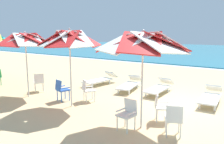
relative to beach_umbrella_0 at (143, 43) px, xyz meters
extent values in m
plane|color=#D3B784|center=(0.16, 2.93, -2.44)|extent=(80.00, 80.00, 0.00)
cube|color=white|center=(0.16, 12.77, -2.44)|extent=(80.00, 0.70, 0.01)
cylinder|color=silver|center=(0.00, 0.00, -1.29)|extent=(0.05, 0.05, 2.31)
cube|color=red|center=(0.58, 0.24, 0.02)|extent=(1.49, 1.36, 0.57)
cube|color=white|center=(0.24, 0.58, 0.02)|extent=(1.38, 1.43, 0.57)
cube|color=red|center=(-0.24, 0.58, 0.02)|extent=(1.36, 1.49, 0.57)
cube|color=white|center=(-0.58, 0.24, 0.02)|extent=(1.43, 1.38, 0.57)
cube|color=red|center=(-0.58, -0.24, 0.02)|extent=(1.49, 1.36, 0.57)
cube|color=white|center=(-0.24, -0.58, 0.02)|extent=(1.38, 1.43, 0.57)
cube|color=red|center=(0.24, -0.58, 0.02)|extent=(1.36, 1.49, 0.57)
cube|color=white|center=(0.58, -0.24, 0.02)|extent=(1.43, 1.38, 0.57)
sphere|color=silver|center=(0.00, 0.00, 0.32)|extent=(0.08, 0.08, 0.08)
cube|color=white|center=(0.30, 0.82, -2.00)|extent=(0.59, 0.59, 0.05)
cube|color=white|center=(0.12, 0.73, -1.78)|extent=(0.27, 0.42, 0.40)
cube|color=white|center=(0.21, 1.00, -1.89)|extent=(0.37, 0.21, 0.03)
cube|color=white|center=(0.39, 0.64, -1.89)|extent=(0.37, 0.21, 0.03)
cylinder|color=white|center=(0.38, 1.06, -2.24)|extent=(0.04, 0.04, 0.41)
cylinder|color=white|center=(0.54, 0.74, -2.24)|extent=(0.04, 0.04, 0.41)
cylinder|color=white|center=(0.07, 0.90, -2.24)|extent=(0.04, 0.04, 0.41)
cylinder|color=white|center=(0.23, 0.58, -2.24)|extent=(0.04, 0.04, 0.41)
cube|color=white|center=(-0.26, -0.40, -2.00)|extent=(0.49, 0.49, 0.05)
cube|color=white|center=(-0.24, -0.20, -1.78)|extent=(0.43, 0.15, 0.40)
cube|color=white|center=(-0.06, -0.42, -1.89)|extent=(0.09, 0.40, 0.03)
cube|color=white|center=(-0.46, -0.37, -1.89)|extent=(0.09, 0.40, 0.03)
cylinder|color=white|center=(-0.11, -0.60, -2.24)|extent=(0.04, 0.04, 0.41)
cylinder|color=white|center=(-0.46, -0.55, -2.24)|extent=(0.04, 0.04, 0.41)
cylinder|color=white|center=(-0.07, -0.25, -2.24)|extent=(0.04, 0.04, 0.41)
cylinder|color=white|center=(-0.42, -0.20, -2.24)|extent=(0.04, 0.04, 0.41)
cube|color=white|center=(0.92, 0.07, -2.00)|extent=(0.59, 0.59, 0.05)
cube|color=white|center=(1.00, -0.11, -1.78)|extent=(0.42, 0.27, 0.40)
cube|color=white|center=(0.74, -0.02, -1.89)|extent=(0.21, 0.37, 0.03)
cube|color=white|center=(1.10, 0.15, -1.89)|extent=(0.21, 0.37, 0.03)
cylinder|color=white|center=(0.68, 0.15, -2.24)|extent=(0.04, 0.04, 0.41)
cylinder|color=white|center=(1.00, 0.30, -2.24)|extent=(0.04, 0.04, 0.41)
cylinder|color=white|center=(0.84, -0.17, -2.24)|extent=(0.04, 0.04, 0.41)
cylinder|color=white|center=(1.15, -0.02, -2.24)|extent=(0.04, 0.04, 0.41)
cylinder|color=silver|center=(-3.04, 0.22, -1.28)|extent=(0.05, 0.05, 2.32)
cube|color=red|center=(-2.53, 0.43, 0.07)|extent=(1.23, 1.20, 0.59)
cube|color=white|center=(-2.83, 0.73, 0.07)|extent=(1.18, 1.27, 0.59)
cube|color=red|center=(-3.25, 0.73, 0.07)|extent=(1.20, 1.23, 0.59)
cube|color=white|center=(-3.55, 0.43, 0.07)|extent=(1.27, 1.18, 0.59)
cube|color=red|center=(-3.55, 0.01, 0.07)|extent=(1.23, 1.20, 0.59)
cube|color=white|center=(-3.25, -0.29, 0.07)|extent=(1.18, 1.27, 0.59)
cube|color=red|center=(-2.83, -0.29, 0.07)|extent=(1.20, 1.23, 0.59)
cube|color=white|center=(-2.53, 0.01, 0.07)|extent=(1.27, 1.18, 0.59)
sphere|color=silver|center=(-3.04, 0.22, 0.40)|extent=(0.08, 0.08, 0.08)
cube|color=white|center=(-2.94, 1.11, -2.00)|extent=(0.61, 0.61, 0.05)
cube|color=white|center=(-3.05, 0.94, -1.78)|extent=(0.40, 0.31, 0.40)
cube|color=white|center=(-3.10, 1.22, -1.89)|extent=(0.25, 0.35, 0.03)
cube|color=white|center=(-2.77, 1.00, -1.89)|extent=(0.25, 0.35, 0.03)
cylinder|color=white|center=(-2.99, 1.35, -2.24)|extent=(0.04, 0.04, 0.41)
cylinder|color=white|center=(-2.69, 1.16, -2.24)|extent=(0.04, 0.04, 0.41)
cylinder|color=white|center=(-3.18, 1.06, -2.24)|extent=(0.04, 0.04, 0.41)
cylinder|color=white|center=(-2.89, 0.86, -2.24)|extent=(0.04, 0.04, 0.41)
cube|color=blue|center=(-3.84, 0.55, -2.00)|extent=(0.54, 0.54, 0.05)
cube|color=blue|center=(-3.89, 0.36, -1.78)|extent=(0.43, 0.20, 0.40)
cube|color=blue|center=(-4.04, 0.60, -1.89)|extent=(0.14, 0.39, 0.03)
cube|color=blue|center=(-3.65, 0.50, -1.89)|extent=(0.14, 0.39, 0.03)
cylinder|color=blue|center=(-3.97, 0.77, -2.24)|extent=(0.04, 0.04, 0.41)
cylinder|color=blue|center=(-3.63, 0.68, -2.24)|extent=(0.04, 0.04, 0.41)
cylinder|color=blue|center=(-4.06, 0.43, -2.24)|extent=(0.04, 0.04, 0.41)
cylinder|color=blue|center=(-3.72, 0.34, -2.24)|extent=(0.04, 0.04, 0.41)
cylinder|color=silver|center=(-5.50, 0.09, -1.30)|extent=(0.05, 0.05, 2.29)
cube|color=red|center=(-4.95, 0.32, 0.00)|extent=(1.41, 1.30, 0.55)
cube|color=white|center=(-5.27, 0.64, 0.00)|extent=(1.32, 1.37, 0.55)
cube|color=red|center=(-5.73, 0.64, 0.00)|extent=(1.30, 1.41, 0.55)
cube|color=white|center=(-6.05, 0.32, 0.00)|extent=(1.37, 1.32, 0.55)
cube|color=red|center=(-6.05, -0.14, 0.00)|extent=(1.41, 1.30, 0.55)
cube|color=white|center=(-5.73, -0.46, 0.00)|extent=(1.32, 1.37, 0.55)
cube|color=red|center=(-5.27, -0.46, 0.00)|extent=(1.30, 1.41, 0.55)
cube|color=white|center=(-4.95, -0.14, 0.00)|extent=(1.37, 1.32, 0.55)
sphere|color=silver|center=(-5.50, 0.09, 0.30)|extent=(0.08, 0.08, 0.08)
cube|color=white|center=(-5.86, 0.90, -2.00)|extent=(0.61, 0.61, 0.05)
cube|color=white|center=(-5.69, 0.79, -1.78)|extent=(0.30, 0.40, 0.40)
cube|color=white|center=(-5.97, 0.73, -1.89)|extent=(0.36, 0.25, 0.03)
cube|color=white|center=(-5.76, 1.07, -1.89)|extent=(0.36, 0.25, 0.03)
cylinder|color=white|center=(-6.11, 0.85, -2.24)|extent=(0.04, 0.04, 0.41)
cylinder|color=white|center=(-5.92, 1.14, -2.24)|extent=(0.04, 0.04, 0.41)
cylinder|color=white|center=(-5.81, 0.66, -2.24)|extent=(0.04, 0.04, 0.41)
cylinder|color=white|center=(-5.62, 0.96, -2.24)|extent=(0.04, 0.04, 0.41)
cube|color=teal|center=(-7.58, 0.16, -0.03)|extent=(1.38, 1.31, 0.49)
cube|color=#EFDB4C|center=(-7.90, 0.48, -0.03)|extent=(1.30, 1.40, 0.49)
cylinder|color=#2D8C4C|center=(-8.52, 0.51, -2.24)|extent=(0.04, 0.04, 0.41)
cube|color=white|center=(1.14, 3.37, -2.19)|extent=(0.78, 1.75, 0.06)
cube|color=white|center=(1.05, 4.42, -2.00)|extent=(0.64, 0.53, 0.36)
cube|color=white|center=(1.44, 2.75, -2.33)|extent=(0.06, 0.06, 0.22)
cube|color=white|center=(0.93, 2.71, -2.33)|extent=(0.06, 0.06, 0.22)
cube|color=white|center=(1.34, 4.02, -2.33)|extent=(0.06, 0.06, 0.22)
cube|color=white|center=(0.83, 3.98, -2.33)|extent=(0.06, 0.06, 0.22)
cube|color=white|center=(-1.10, 3.58, -2.19)|extent=(0.67, 1.71, 0.06)
cube|color=white|center=(-1.12, 4.63, -2.00)|extent=(0.62, 0.49, 0.36)
cube|color=white|center=(-0.83, 2.95, -2.33)|extent=(0.06, 0.06, 0.22)
cube|color=white|center=(-1.35, 2.94, -2.33)|extent=(0.06, 0.06, 0.22)
cube|color=white|center=(-0.86, 4.22, -2.33)|extent=(0.06, 0.06, 0.22)
cube|color=white|center=(-1.37, 4.21, -2.33)|extent=(0.06, 0.06, 0.22)
cube|color=white|center=(-2.49, 3.39, -2.19)|extent=(0.98, 1.80, 0.06)
cube|color=white|center=(-2.71, 4.42, -2.00)|extent=(0.70, 0.60, 0.36)
cube|color=white|center=(-2.11, 2.82, -2.33)|extent=(0.06, 0.06, 0.22)
cube|color=white|center=(-2.61, 2.72, -2.33)|extent=(0.06, 0.06, 0.22)
cube|color=white|center=(-2.37, 4.07, -2.33)|extent=(0.06, 0.06, 0.22)
cube|color=white|center=(-2.87, 3.96, -2.33)|extent=(0.06, 0.06, 0.22)
cube|color=white|center=(-4.40, 3.47, -2.19)|extent=(0.83, 1.76, 0.06)
cube|color=white|center=(-4.28, 4.52, -2.00)|extent=(0.66, 0.55, 0.36)
cube|color=white|center=(-4.22, 2.80, -2.33)|extent=(0.06, 0.06, 0.22)
cube|color=white|center=(-4.73, 2.86, -2.33)|extent=(0.06, 0.06, 0.22)
cube|color=white|center=(-4.07, 4.07, -2.33)|extent=(0.06, 0.06, 0.22)
cube|color=white|center=(-4.58, 4.13, -2.33)|extent=(0.06, 0.06, 0.22)
camera|label=1|loc=(2.86, -5.48, 0.25)|focal=36.04mm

